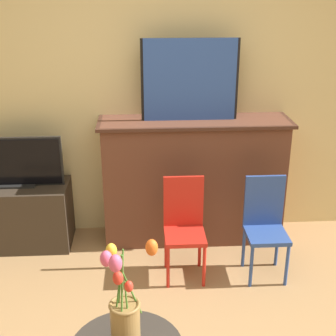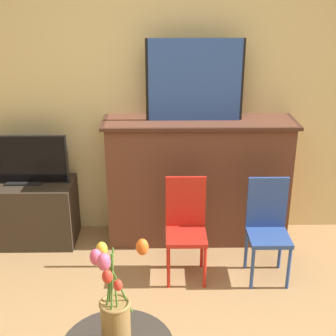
# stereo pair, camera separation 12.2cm
# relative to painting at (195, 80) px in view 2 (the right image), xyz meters

# --- Properties ---
(wall_back) EXTENTS (8.00, 0.06, 2.70)m
(wall_back) POSITION_rel_painting_xyz_m (-0.24, 0.21, 0.03)
(wall_back) COLOR beige
(wall_back) RESTS_ON ground
(fireplace_mantel) EXTENTS (1.48, 0.41, 1.02)m
(fireplace_mantel) POSITION_rel_painting_xyz_m (0.04, -0.01, -0.80)
(fireplace_mantel) COLOR brown
(fireplace_mantel) RESTS_ON ground
(painting) EXTENTS (0.73, 0.03, 0.61)m
(painting) POSITION_rel_painting_xyz_m (0.00, 0.00, 0.00)
(painting) COLOR black
(painting) RESTS_ON fireplace_mantel
(tv_stand) EXTENTS (0.76, 0.41, 0.52)m
(tv_stand) POSITION_rel_painting_xyz_m (-1.34, -0.04, -1.06)
(tv_stand) COLOR #382D23
(tv_stand) RESTS_ON ground
(tv_monitor) EXTENTS (0.72, 0.12, 0.40)m
(tv_monitor) POSITION_rel_painting_xyz_m (-1.34, -0.04, -0.62)
(tv_monitor) COLOR black
(tv_monitor) RESTS_ON tv_stand
(chair_red) EXTENTS (0.29, 0.29, 0.74)m
(chair_red) POSITION_rel_painting_xyz_m (-0.08, -0.52, -0.91)
(chair_red) COLOR red
(chair_red) RESTS_ON ground
(chair_blue) EXTENTS (0.29, 0.29, 0.74)m
(chair_blue) POSITION_rel_painting_xyz_m (0.50, -0.54, -0.91)
(chair_blue) COLOR #2D4C99
(chair_blue) RESTS_ON ground
(vase_tulips) EXTENTS (0.25, 0.20, 0.56)m
(vase_tulips) POSITION_rel_painting_xyz_m (-0.46, -1.74, -0.70)
(vase_tulips) COLOR olive
(vase_tulips) RESTS_ON side_table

